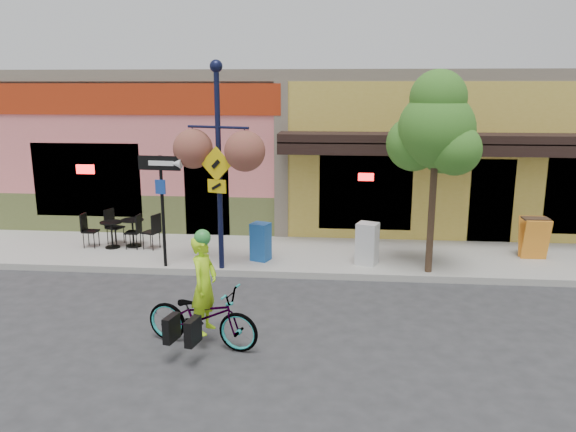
% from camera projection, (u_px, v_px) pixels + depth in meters
% --- Properties ---
extents(ground, '(90.00, 90.00, 0.00)m').
position_uv_depth(ground, '(312.00, 287.00, 11.69)').
color(ground, '#2D2D30').
rests_on(ground, ground).
extents(sidewalk, '(24.00, 3.00, 0.15)m').
position_uv_depth(sidewalk, '(316.00, 256.00, 13.61)').
color(sidewalk, '#9E9B93').
rests_on(sidewalk, ground).
extents(curb, '(24.00, 0.12, 0.15)m').
position_uv_depth(curb, '(314.00, 275.00, 12.21)').
color(curb, '#A8A59E').
rests_on(curb, ground).
extents(building, '(18.20, 8.20, 4.50)m').
position_uv_depth(building, '(324.00, 143.00, 18.45)').
color(building, '#EA7474').
rests_on(building, ground).
extents(bicycle, '(2.02, 1.09, 1.01)m').
position_uv_depth(bicycle, '(202.00, 316.00, 8.98)').
color(bicycle, '#9A0E0E').
rests_on(bicycle, ground).
extents(cyclist_rider, '(0.50, 0.65, 1.58)m').
position_uv_depth(cyclist_rider, '(205.00, 299.00, 8.91)').
color(cyclist_rider, '#BDFF1A').
rests_on(cyclist_rider, ground).
extents(lamp_post, '(1.53, 0.95, 4.48)m').
position_uv_depth(lamp_post, '(219.00, 168.00, 11.95)').
color(lamp_post, '#101433').
rests_on(lamp_post, sidewalk).
extents(one_way_sign, '(0.97, 0.30, 2.49)m').
position_uv_depth(one_way_sign, '(163.00, 212.00, 12.31)').
color(one_way_sign, black).
rests_on(one_way_sign, sidewalk).
extents(cafe_set_left, '(1.46, 0.75, 0.87)m').
position_uv_depth(cafe_set_left, '(112.00, 231.00, 13.91)').
color(cafe_set_left, black).
rests_on(cafe_set_left, sidewalk).
extents(cafe_set_right, '(1.67, 1.21, 0.90)m').
position_uv_depth(cafe_set_right, '(133.00, 229.00, 14.04)').
color(cafe_set_right, black).
rests_on(cafe_set_right, sidewalk).
extents(newspaper_box_blue, '(0.50, 0.47, 0.88)m').
position_uv_depth(newspaper_box_blue, '(261.00, 242.00, 12.92)').
color(newspaper_box_blue, '#1A509C').
rests_on(newspaper_box_blue, sidewalk).
extents(newspaper_box_grey, '(0.56, 0.53, 0.95)m').
position_uv_depth(newspaper_box_grey, '(367.00, 244.00, 12.63)').
color(newspaper_box_grey, silver).
rests_on(newspaper_box_grey, sidewalk).
extents(street_tree, '(2.16, 2.16, 4.34)m').
position_uv_depth(street_tree, '(434.00, 173.00, 11.72)').
color(street_tree, '#3D7A26').
rests_on(street_tree, sidewalk).
extents(sandwich_board, '(0.59, 0.43, 0.97)m').
position_uv_depth(sandwich_board, '(536.00, 240.00, 12.90)').
color(sandwich_board, orange).
rests_on(sandwich_board, sidewalk).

